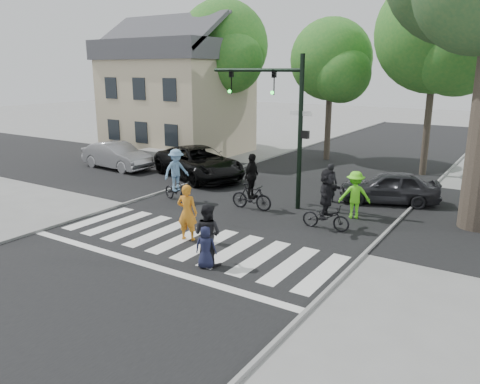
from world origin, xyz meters
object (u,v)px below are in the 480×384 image
object	(u,v)px
cyclist_right	(327,203)
car_grey	(389,187)
traffic_signal	(281,110)
pedestrian_child	(206,247)
cyclist_mid	(252,187)
car_suv	(199,163)
car_silver	(117,156)
pedestrian_adult	(207,234)
pedestrian_woman	(187,212)
cyclist_left	(177,179)

from	to	relation	value
cyclist_right	car_grey	bearing A→B (deg)	78.82
traffic_signal	pedestrian_child	world-z (taller)	traffic_signal
pedestrian_child	cyclist_mid	world-z (taller)	cyclist_mid
car_suv	car_grey	size ratio (longest dim) A/B	1.45
car_silver	car_grey	size ratio (longest dim) A/B	1.12
car_silver	car_grey	distance (m)	14.85
pedestrian_adult	car_suv	distance (m)	11.04
traffic_signal	car_silver	size ratio (longest dim) A/B	1.33
pedestrian_adult	car_suv	bearing A→B (deg)	-54.75
cyclist_mid	car_grey	distance (m)	5.83
pedestrian_woman	cyclist_right	size ratio (longest dim) A/B	0.87
traffic_signal	pedestrian_woman	bearing A→B (deg)	-96.93
cyclist_mid	car_grey	bearing A→B (deg)	42.02
pedestrian_adult	car_grey	world-z (taller)	pedestrian_adult
cyclist_mid	cyclist_right	xyz separation A→B (m)	(3.43, -0.64, 0.04)
pedestrian_woman	cyclist_right	world-z (taller)	cyclist_right
pedestrian_child	cyclist_left	distance (m)	7.07
traffic_signal	car_suv	xyz separation A→B (m)	(-5.84, 2.20, -3.09)
traffic_signal	pedestrian_child	distance (m)	7.49
traffic_signal	cyclist_right	size ratio (longest dim) A/B	2.78
car_suv	pedestrian_woman	bearing A→B (deg)	-121.95
pedestrian_child	car_suv	bearing A→B (deg)	-73.21
pedestrian_woman	car_suv	size ratio (longest dim) A/B	0.32
pedestrian_woman	pedestrian_child	world-z (taller)	pedestrian_woman
car_grey	cyclist_left	bearing A→B (deg)	-79.53
pedestrian_adult	traffic_signal	bearing A→B (deg)	-83.94
traffic_signal	cyclist_mid	bearing A→B (deg)	-121.89
traffic_signal	pedestrian_woman	size ratio (longest dim) A/B	3.21
cyclist_left	car_silver	distance (m)	7.96
cyclist_mid	cyclist_right	world-z (taller)	cyclist_mid
cyclist_left	car_suv	distance (m)	4.42
pedestrian_woman	car_silver	distance (m)	12.49
traffic_signal	pedestrian_adult	distance (m)	7.14
pedestrian_woman	pedestrian_child	distance (m)	2.38
pedestrian_child	car_grey	xyz separation A→B (m)	(2.44, 9.44, 0.06)
traffic_signal	car_grey	distance (m)	5.62
cyclist_left	pedestrian_child	bearing A→B (deg)	-43.20
cyclist_right	car_grey	distance (m)	4.63
pedestrian_adult	car_suv	xyz separation A→B (m)	(-6.93, 8.58, -0.10)
car_suv	car_grey	bearing A→B (deg)	-63.56
cyclist_mid	pedestrian_adult	bearing A→B (deg)	-71.56
traffic_signal	car_grey	world-z (taller)	traffic_signal
pedestrian_child	cyclist_mid	xyz separation A→B (m)	(-1.89, 5.54, 0.31)
car_silver	car_grey	xyz separation A→B (m)	(14.80, 1.25, -0.06)
pedestrian_child	cyclist_right	size ratio (longest dim) A/B	0.57
cyclist_left	cyclist_right	xyz separation A→B (m)	(6.69, 0.07, -0.01)
car_grey	cyclist_right	bearing A→B (deg)	-31.97
cyclist_right	cyclist_mid	bearing A→B (deg)	169.48
pedestrian_adult	car_suv	size ratio (longest dim) A/B	0.31
cyclist_mid	car_suv	world-z (taller)	cyclist_mid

